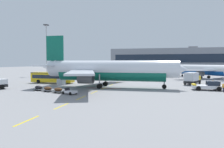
{
  "coord_description": "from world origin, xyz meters",
  "views": [
    {
      "loc": [
        31.05,
        -22.75,
        5.75
      ],
      "look_at": [
        19.36,
        24.27,
        3.08
      ],
      "focal_mm": 33.63,
      "sensor_mm": 36.0,
      "label": 1
    }
  ],
  "objects_px": {
    "airliner_foreground": "(109,70)",
    "catering_truck": "(192,78)",
    "apron_shuttle_bus": "(53,77)",
    "apron_light_mast_near": "(46,43)",
    "ground_crew_worker": "(224,87)",
    "uld_cargo_container": "(61,82)",
    "pushback_tug": "(208,86)",
    "airliner_mid_left": "(202,70)",
    "baggage_train": "(53,89)"
  },
  "relations": [
    {
      "from": "baggage_train",
      "to": "ground_crew_worker",
      "type": "distance_m",
      "value": 33.35
    },
    {
      "from": "catering_truck",
      "to": "uld_cargo_container",
      "type": "height_order",
      "value": "catering_truck"
    },
    {
      "from": "baggage_train",
      "to": "ground_crew_worker",
      "type": "relative_size",
      "value": 6.56
    },
    {
      "from": "airliner_mid_left",
      "to": "uld_cargo_container",
      "type": "height_order",
      "value": "airliner_mid_left"
    },
    {
      "from": "airliner_foreground",
      "to": "uld_cargo_container",
      "type": "bearing_deg",
      "value": 172.2
    },
    {
      "from": "airliner_foreground",
      "to": "apron_shuttle_bus",
      "type": "xyz_separation_m",
      "value": [
        -17.77,
        6.04,
        -2.2
      ]
    },
    {
      "from": "apron_shuttle_bus",
      "to": "apron_light_mast_near",
      "type": "height_order",
      "value": "apron_light_mast_near"
    },
    {
      "from": "apron_shuttle_bus",
      "to": "uld_cargo_container",
      "type": "bearing_deg",
      "value": -41.41
    },
    {
      "from": "ground_crew_worker",
      "to": "uld_cargo_container",
      "type": "height_order",
      "value": "ground_crew_worker"
    },
    {
      "from": "apron_shuttle_bus",
      "to": "catering_truck",
      "type": "bearing_deg",
      "value": 8.35
    },
    {
      "from": "airliner_foreground",
      "to": "apron_shuttle_bus",
      "type": "bearing_deg",
      "value": 161.24
    },
    {
      "from": "catering_truck",
      "to": "ground_crew_worker",
      "type": "xyz_separation_m",
      "value": [
        4.24,
        -13.21,
        -0.66
      ]
    },
    {
      "from": "airliner_mid_left",
      "to": "apron_shuttle_bus",
      "type": "bearing_deg",
      "value": -145.79
    },
    {
      "from": "apron_shuttle_bus",
      "to": "catering_truck",
      "type": "relative_size",
      "value": 1.64
    },
    {
      "from": "pushback_tug",
      "to": "airliner_foreground",
      "type": "bearing_deg",
      "value": -178.85
    },
    {
      "from": "uld_cargo_container",
      "to": "ground_crew_worker",
      "type": "bearing_deg",
      "value": -5.38
    },
    {
      "from": "catering_truck",
      "to": "baggage_train",
      "type": "bearing_deg",
      "value": -142.2
    },
    {
      "from": "airliner_mid_left",
      "to": "uld_cargo_container",
      "type": "xyz_separation_m",
      "value": [
        -38.98,
        -34.04,
        -2.34
      ]
    },
    {
      "from": "airliner_foreground",
      "to": "baggage_train",
      "type": "xyz_separation_m",
      "value": [
        -8.4,
        -10.21,
        -3.42
      ]
    },
    {
      "from": "pushback_tug",
      "to": "airliner_mid_left",
      "type": "height_order",
      "value": "airliner_mid_left"
    },
    {
      "from": "catering_truck",
      "to": "apron_light_mast_near",
      "type": "distance_m",
      "value": 65.56
    },
    {
      "from": "catering_truck",
      "to": "uld_cargo_container",
      "type": "distance_m",
      "value": 33.98
    },
    {
      "from": "ground_crew_worker",
      "to": "uld_cargo_container",
      "type": "relative_size",
      "value": 0.94
    },
    {
      "from": "ground_crew_worker",
      "to": "uld_cargo_container",
      "type": "distance_m",
      "value": 36.94
    },
    {
      "from": "catering_truck",
      "to": "apron_light_mast_near",
      "type": "bearing_deg",
      "value": 155.59
    },
    {
      "from": "uld_cargo_container",
      "to": "airliner_mid_left",
      "type": "bearing_deg",
      "value": 41.14
    },
    {
      "from": "airliner_mid_left",
      "to": "apron_shuttle_bus",
      "type": "height_order",
      "value": "airliner_mid_left"
    },
    {
      "from": "baggage_train",
      "to": "ground_crew_worker",
      "type": "height_order",
      "value": "ground_crew_worker"
    },
    {
      "from": "airliner_mid_left",
      "to": "catering_truck",
      "type": "bearing_deg",
      "value": -104.83
    },
    {
      "from": "airliner_mid_left",
      "to": "uld_cargo_container",
      "type": "distance_m",
      "value": 51.8
    },
    {
      "from": "airliner_foreground",
      "to": "baggage_train",
      "type": "distance_m",
      "value": 13.66
    },
    {
      "from": "apron_shuttle_bus",
      "to": "catering_truck",
      "type": "height_order",
      "value": "catering_truck"
    },
    {
      "from": "apron_shuttle_bus",
      "to": "airliner_mid_left",
      "type": "bearing_deg",
      "value": 34.21
    },
    {
      "from": "apron_light_mast_near",
      "to": "apron_shuttle_bus",
      "type": "bearing_deg",
      "value": -56.53
    },
    {
      "from": "pushback_tug",
      "to": "apron_shuttle_bus",
      "type": "distance_m",
      "value": 39.59
    },
    {
      "from": "pushback_tug",
      "to": "ground_crew_worker",
      "type": "xyz_separation_m",
      "value": [
        2.43,
        -2.12,
        0.09
      ]
    },
    {
      "from": "apron_shuttle_bus",
      "to": "uld_cargo_container",
      "type": "xyz_separation_m",
      "value": [
        4.83,
        -4.26,
        -0.95
      ]
    },
    {
      "from": "airliner_foreground",
      "to": "ground_crew_worker",
      "type": "xyz_separation_m",
      "value": [
        23.84,
        -1.69,
        -2.96
      ]
    },
    {
      "from": "airliner_mid_left",
      "to": "apron_light_mast_near",
      "type": "height_order",
      "value": "apron_light_mast_near"
    },
    {
      "from": "airliner_foreground",
      "to": "apron_light_mast_near",
      "type": "relative_size",
      "value": 1.53
    },
    {
      "from": "apron_shuttle_bus",
      "to": "uld_cargo_container",
      "type": "height_order",
      "value": "apron_shuttle_bus"
    },
    {
      "from": "pushback_tug",
      "to": "uld_cargo_container",
      "type": "height_order",
      "value": "pushback_tug"
    },
    {
      "from": "airliner_foreground",
      "to": "catering_truck",
      "type": "height_order",
      "value": "airliner_foreground"
    },
    {
      "from": "catering_truck",
      "to": "uld_cargo_container",
      "type": "relative_size",
      "value": 4.02
    },
    {
      "from": "airliner_mid_left",
      "to": "baggage_train",
      "type": "xyz_separation_m",
      "value": [
        -34.44,
        -46.03,
        -2.6
      ]
    },
    {
      "from": "baggage_train",
      "to": "apron_light_mast_near",
      "type": "relative_size",
      "value": 0.5
    },
    {
      "from": "pushback_tug",
      "to": "catering_truck",
      "type": "bearing_deg",
      "value": 99.27
    },
    {
      "from": "pushback_tug",
      "to": "apron_light_mast_near",
      "type": "xyz_separation_m",
      "value": [
        -60.39,
        37.67,
        13.39
      ]
    },
    {
      "from": "catering_truck",
      "to": "airliner_foreground",
      "type": "bearing_deg",
      "value": -149.56
    },
    {
      "from": "pushback_tug",
      "to": "baggage_train",
      "type": "distance_m",
      "value": 31.66
    }
  ]
}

